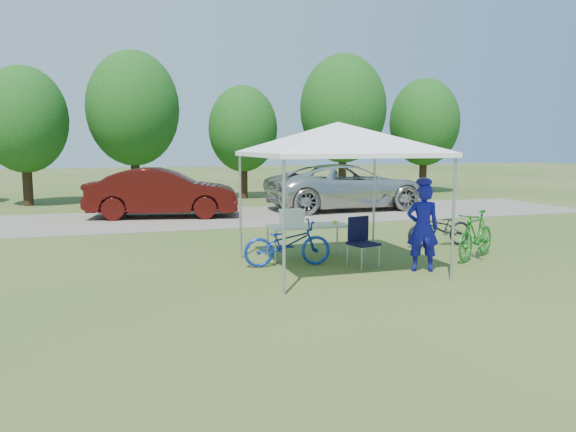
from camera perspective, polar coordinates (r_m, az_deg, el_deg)
name	(u,v)px	position (r m, az deg, el deg)	size (l,w,h in m)	color
ground	(336,268)	(10.66, 4.93, -5.32)	(100.00, 100.00, 0.00)	#2D5119
gravel_strip	(241,216)	(18.20, -4.76, -0.04)	(24.00, 5.00, 0.02)	gray
canopy	(338,126)	(10.41, 5.10, 9.08)	(4.53, 4.53, 3.00)	#A5A5AA
treeline	(201,115)	(23.97, -8.83, 10.09)	(24.89, 4.28, 6.30)	#382314
folding_table	(308,227)	(11.54, 2.03, -1.14)	(1.64, 0.68, 0.68)	white
folding_chair	(361,237)	(10.82, 7.42, -2.15)	(0.59, 0.61, 0.95)	black
cooler	(292,217)	(11.40, 0.38, -0.15)	(0.47, 0.32, 0.34)	white
ice_cream_cup	(335,223)	(11.69, 4.79, -0.67)	(0.09, 0.09, 0.07)	#C3D131
cyclist	(423,228)	(10.55, 13.52, -1.18)	(0.59, 0.39, 1.61)	#121292
bike_blue	(287,243)	(10.74, -0.06, -2.79)	(0.59, 1.68, 0.88)	#12309D
bike_green	(476,235)	(12.02, 18.55, -1.85)	(0.46, 1.64, 0.98)	#19701B
bike_dark	(440,228)	(13.27, 15.20, -1.17)	(0.57, 1.63, 0.86)	black
minivan	(348,187)	(20.12, 6.07, 2.98)	(2.67, 5.80, 1.61)	silver
sedan	(163,193)	(18.28, -12.59, 2.32)	(1.64, 4.72, 1.55)	#430D0B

